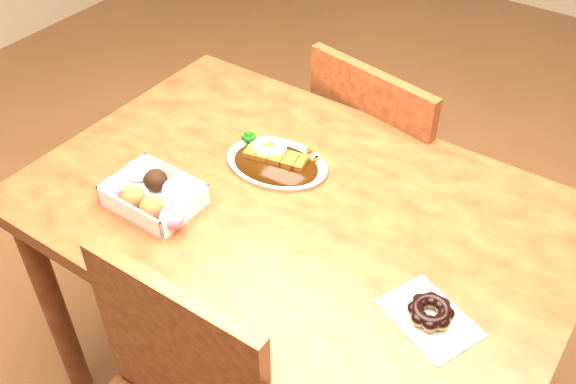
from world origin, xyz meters
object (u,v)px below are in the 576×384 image
Objects in this scene: katsu_curry_plate at (276,160)px; donut_box at (152,194)px; chair_far at (388,170)px; pon_de_ring at (430,312)px; table at (297,236)px.

donut_box is at bearing -117.89° from katsu_curry_plate.
chair_far is at bearing 78.08° from katsu_curry_plate.
chair_far is 0.82m from pon_de_ring.
katsu_curry_plate is at bearing 88.56° from chair_far.
donut_box is 0.64m from pon_de_ring.
table is 0.56m from chair_far.
katsu_curry_plate is (-0.09, -0.45, 0.28)m from chair_far.
table is 5.33× the size of donut_box.
pon_de_ring is (0.38, -0.12, 0.12)m from table.
chair_far is at bearing 92.77° from table.
chair_far is 0.54m from katsu_curry_plate.
table is 0.41m from pon_de_ring.
donut_box reaches higher than pon_de_ring.
pon_de_ring is at bearing -23.03° from katsu_curry_plate.
katsu_curry_plate is at bearing 62.11° from donut_box.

